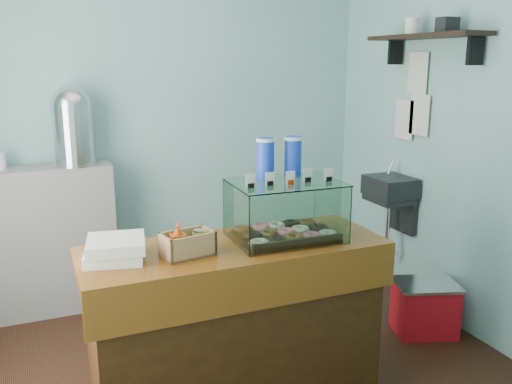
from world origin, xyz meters
name	(u,v)px	position (x,y,z in m)	size (l,w,h in m)	color
ground	(221,373)	(0.00, 0.00, 0.00)	(3.50, 3.50, 0.00)	black
room_shell	(220,86)	(0.03, 0.01, 1.71)	(3.54, 3.04, 2.82)	#7AB2B3
counter	(235,322)	(0.00, -0.25, 0.46)	(1.60, 0.60, 0.90)	#3D220B
back_shelf	(45,241)	(-0.90, 1.32, 0.55)	(1.00, 0.32, 1.10)	gray
display_case	(284,207)	(0.30, -0.22, 1.07)	(0.59, 0.44, 0.53)	#351B10
condiment_crate	(186,244)	(-0.27, -0.31, 0.96)	(0.27, 0.19, 0.17)	tan
pastry_boxes	(115,249)	(-0.61, -0.23, 0.95)	(0.33, 0.33, 0.11)	white
coffee_urn	(73,124)	(-0.64, 1.31, 1.40)	(0.31, 0.31, 0.57)	silver
red_cooler	(425,308)	(1.47, -0.06, 0.18)	(0.49, 0.43, 0.37)	red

